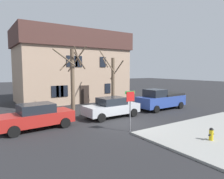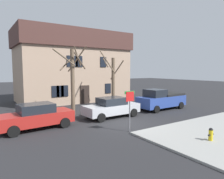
# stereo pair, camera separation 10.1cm
# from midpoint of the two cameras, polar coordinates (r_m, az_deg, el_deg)

# --- Properties ---
(ground_plane) EXTENTS (120.00, 120.00, 0.00)m
(ground_plane) POSITION_cam_midpoint_polar(r_m,az_deg,el_deg) (14.91, 3.85, -9.51)
(ground_plane) COLOR #262628
(building_main) EXTENTS (13.62, 7.28, 8.54)m
(building_main) POSITION_cam_midpoint_polar(r_m,az_deg,el_deg) (26.50, -11.07, 6.48)
(building_main) COLOR tan
(building_main) RESTS_ON ground_plane
(tree_bare_near) EXTENTS (2.89, 2.88, 5.95)m
(tree_bare_near) POSITION_cam_midpoint_polar(r_m,az_deg,el_deg) (17.57, -11.10, 3.19)
(tree_bare_near) COLOR brown
(tree_bare_near) RESTS_ON ground_plane
(tree_bare_mid) EXTENTS (2.39, 2.38, 5.84)m
(tree_bare_mid) POSITION_cam_midpoint_polar(r_m,az_deg,el_deg) (21.29, 0.02, 2.72)
(tree_bare_mid) COLOR brown
(tree_bare_mid) RESTS_ON ground_plane
(car_red_sedan) EXTENTS (4.78, 2.32, 1.66)m
(car_red_sedan) POSITION_cam_midpoint_polar(r_m,az_deg,el_deg) (14.33, -20.55, -7.04)
(car_red_sedan) COLOR #AD231E
(car_red_sedan) RESTS_ON ground_plane
(car_silver_sedan) EXTENTS (4.67, 2.16, 1.63)m
(car_silver_sedan) POSITION_cam_midpoint_polar(r_m,az_deg,el_deg) (16.72, -0.27, -4.98)
(car_silver_sedan) COLOR #B7BABF
(car_silver_sedan) RESTS_ON ground_plane
(pickup_truck_blue) EXTENTS (5.22, 2.30, 2.01)m
(pickup_truck_blue) POSITION_cam_midpoint_polar(r_m,az_deg,el_deg) (20.58, 13.38, -2.71)
(pickup_truck_blue) COLOR #2D4799
(pickup_truck_blue) RESTS_ON ground_plane
(fire_hydrant) EXTENTS (0.42, 0.22, 0.68)m
(fire_hydrant) POSITION_cam_midpoint_polar(r_m,az_deg,el_deg) (12.27, 25.78, -11.08)
(fire_hydrant) COLOR gold
(fire_hydrant) RESTS_ON sidewalk_slab
(street_sign_pole) EXTENTS (0.76, 0.07, 2.56)m
(street_sign_pole) POSITION_cam_midpoint_polar(r_m,az_deg,el_deg) (12.69, 4.89, -3.84)
(street_sign_pole) COLOR slate
(street_sign_pole) RESTS_ON ground_plane
(bicycle_leaning) EXTENTS (1.72, 0.42, 1.03)m
(bicycle_leaning) POSITION_cam_midpoint_polar(r_m,az_deg,el_deg) (16.13, -21.08, -7.37)
(bicycle_leaning) COLOR black
(bicycle_leaning) RESTS_ON ground_plane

